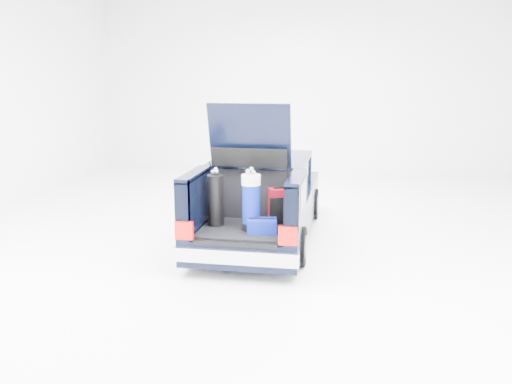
% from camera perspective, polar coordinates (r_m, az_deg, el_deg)
% --- Properties ---
extents(ground, '(14.00, 14.00, 0.00)m').
position_cam_1_polar(ground, '(9.80, 0.52, -4.80)').
color(ground, white).
rests_on(ground, ground).
extents(car, '(1.87, 4.65, 2.47)m').
position_cam_1_polar(car, '(9.72, 0.63, -0.83)').
color(car, black).
rests_on(car, ground).
extents(red_suitcase, '(0.40, 0.33, 0.58)m').
position_cam_1_polar(red_suitcase, '(8.46, 2.53, -1.47)').
color(red_suitcase, '#66030D').
rests_on(red_suitcase, car).
extents(black_golf_bag, '(0.27, 0.30, 0.89)m').
position_cam_1_polar(black_golf_bag, '(8.30, -4.28, -0.83)').
color(black_golf_bag, black).
rests_on(black_golf_bag, car).
extents(blue_golf_bag, '(0.37, 0.37, 0.95)m').
position_cam_1_polar(blue_golf_bag, '(8.03, -0.53, -1.04)').
color(blue_golf_bag, black).
rests_on(blue_golf_bag, car).
extents(blue_duffel, '(0.47, 0.35, 0.23)m').
position_cam_1_polar(blue_duffel, '(7.98, 0.62, -3.57)').
color(blue_duffel, navy).
rests_on(blue_duffel, car).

